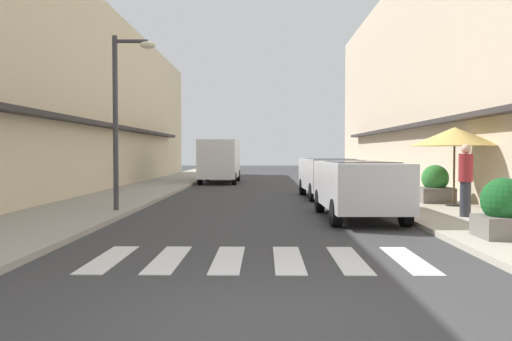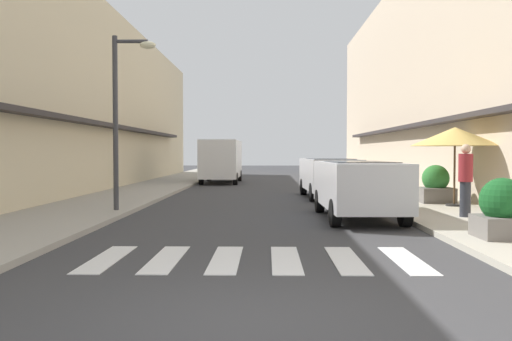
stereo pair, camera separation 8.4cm
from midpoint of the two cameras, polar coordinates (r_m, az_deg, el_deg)
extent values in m
plane|color=#38383A|center=(22.03, 0.82, -2.47)|extent=(92.33, 92.33, 0.00)
cube|color=#9E998E|center=(22.63, -12.12, -2.24)|extent=(3.03, 58.76, 0.12)
cube|color=#ADA899|center=(22.57, 13.79, -2.27)|extent=(3.03, 58.76, 0.12)
cube|color=beige|center=(24.94, -20.68, 7.19)|extent=(5.00, 39.77, 8.06)
cube|color=#332D2D|center=(23.97, -14.51, 4.53)|extent=(0.50, 27.84, 0.16)
cube|color=#C6B299|center=(24.96, 22.49, 9.65)|extent=(5.00, 39.77, 10.21)
cube|color=#332D2D|center=(23.90, 16.24, 4.52)|extent=(0.50, 27.84, 0.16)
cube|color=silver|center=(8.92, -15.39, -9.07)|extent=(0.45, 2.20, 0.01)
cube|color=silver|center=(8.70, -9.30, -9.31)|extent=(0.45, 2.20, 0.01)
cube|color=silver|center=(8.58, -2.96, -9.44)|extent=(0.45, 2.20, 0.01)
cube|color=silver|center=(8.57, 3.48, -9.46)|extent=(0.45, 2.20, 0.01)
cube|color=silver|center=(8.66, 9.86, -9.37)|extent=(0.45, 2.20, 0.01)
cube|color=silver|center=(8.85, 16.03, -9.17)|extent=(0.45, 2.20, 0.01)
cube|color=silver|center=(13.85, 10.99, -1.45)|extent=(1.84, 4.52, 1.13)
cube|color=black|center=(13.61, 11.16, -0.23)|extent=(1.52, 2.54, 0.56)
cylinder|color=black|center=(15.23, 6.97, -3.26)|extent=(0.23, 0.64, 0.64)
cylinder|color=black|center=(15.50, 12.82, -3.20)|extent=(0.23, 0.64, 0.64)
cylinder|color=black|center=(12.31, 8.64, -4.51)|extent=(0.23, 0.64, 0.64)
cylinder|color=black|center=(12.65, 15.80, -4.39)|extent=(0.23, 0.64, 0.64)
cube|color=silver|center=(20.03, 7.94, -0.39)|extent=(1.95, 4.51, 1.13)
cube|color=black|center=(19.80, 8.02, 0.46)|extent=(1.58, 2.55, 0.56)
cylinder|color=black|center=(21.40, 5.19, -1.75)|extent=(0.25, 0.65, 0.64)
cylinder|color=black|center=(21.64, 9.38, -1.72)|extent=(0.25, 0.65, 0.64)
cylinder|color=black|center=(18.50, 6.23, -2.33)|extent=(0.25, 0.65, 0.64)
cylinder|color=black|center=(18.78, 11.05, -2.29)|extent=(0.25, 0.65, 0.64)
cube|color=silver|center=(29.67, -3.62, 1.25)|extent=(1.99, 5.41, 2.03)
cube|color=black|center=(29.40, -3.67, 2.72)|extent=(1.66, 3.04, 0.56)
cylinder|color=black|center=(31.56, -4.94, -0.55)|extent=(0.22, 0.64, 0.64)
cylinder|color=black|center=(31.41, -1.70, -0.56)|extent=(0.22, 0.64, 0.64)
cylinder|color=black|center=(28.03, -5.77, -0.87)|extent=(0.22, 0.64, 0.64)
cylinder|color=black|center=(27.85, -2.12, -0.88)|extent=(0.22, 0.64, 0.64)
cylinder|color=#38383D|center=(15.10, -14.62, 4.89)|extent=(0.14, 0.14, 4.74)
cylinder|color=#38383D|center=(15.26, -13.02, 13.29)|extent=(0.90, 0.10, 0.10)
ellipsoid|color=beige|center=(15.14, -11.33, 13.01)|extent=(0.44, 0.28, 0.20)
cylinder|color=#262626|center=(16.82, 20.52, -3.46)|extent=(0.48, 0.48, 0.06)
cylinder|color=#4C3823|center=(16.75, 20.56, -0.08)|extent=(0.06, 0.06, 2.04)
cone|color=#D8B259|center=(16.75, 20.61, 3.42)|extent=(2.55, 2.55, 0.55)
cube|color=slate|center=(10.91, 25.02, -5.49)|extent=(0.91, 0.91, 0.40)
sphere|color=#195623|center=(10.86, 25.05, -2.90)|extent=(0.84, 0.84, 0.84)
cube|color=slate|center=(17.77, 18.74, -2.49)|extent=(1.03, 1.03, 0.47)
sphere|color=#2D7533|center=(17.74, 18.76, -0.78)|extent=(0.84, 0.84, 0.84)
cylinder|color=#282B33|center=(14.06, 21.60, -2.87)|extent=(0.26, 0.26, 0.86)
cylinder|color=maroon|center=(14.02, 21.64, 0.28)|extent=(0.34, 0.34, 0.68)
sphere|color=tan|center=(14.01, 21.66, 2.16)|extent=(0.23, 0.23, 0.23)
camera|label=1|loc=(0.04, -89.85, 0.01)|focal=37.46mm
camera|label=2|loc=(0.04, 90.15, -0.01)|focal=37.46mm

